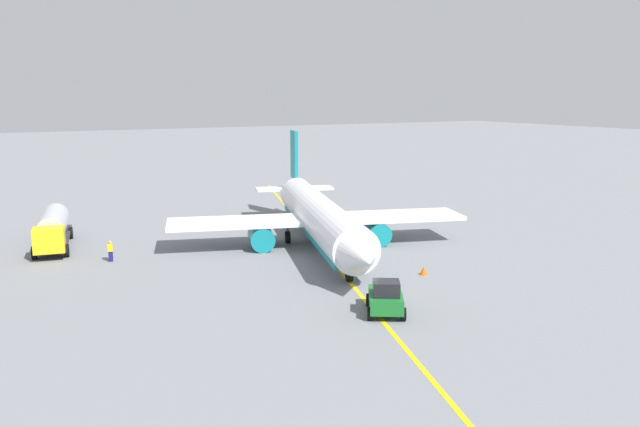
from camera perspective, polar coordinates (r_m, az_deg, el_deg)
The scene contains 7 objects.
ground_plane at distance 55.82m, azimuth 0.00°, elevation -3.03°, with size 400.00×400.00×0.00m, color slate.
airplane at distance 55.78m, azimuth -0.11°, elevation -0.35°, with size 33.07×26.72×9.46m.
fuel_tanker at distance 60.08m, azimuth -23.11°, elevation -1.22°, with size 11.36×4.34×3.15m.
pushback_tug at distance 39.10m, azimuth 5.99°, elevation -7.63°, with size 4.12×3.73×2.20m.
refueling_worker at distance 53.60m, azimuth -18.51°, elevation -3.27°, with size 0.59×0.48×1.71m.
safety_cone_nose at distance 47.79m, azimuth 9.41°, elevation -5.13°, with size 0.61×0.61×0.67m, color #F2590F.
taxi_line_marking at distance 55.82m, azimuth 0.00°, elevation -3.02°, with size 77.46×0.30×0.01m, color yellow.
Camera 1 is at (47.66, -25.83, 13.31)m, focal length 35.21 mm.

